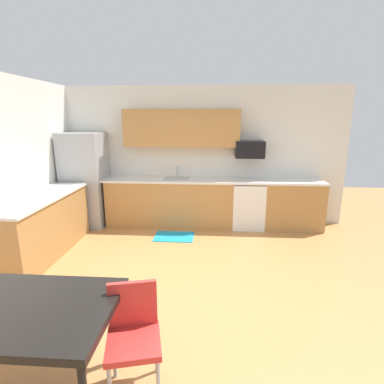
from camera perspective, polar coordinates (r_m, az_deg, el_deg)
ground_plane at (r=4.01m, az=-1.03°, el=-17.56°), size 12.00×12.00×0.00m
wall_back at (r=6.11m, az=1.07°, el=6.89°), size 5.80×0.10×2.70m
cabinet_run_back at (r=6.00m, az=-4.15°, el=-2.06°), size 2.45×0.60×0.90m
cabinet_run_back_right at (r=6.14m, az=18.40°, el=-2.38°), size 1.10×0.60×0.90m
cabinet_run_left at (r=5.21m, az=-26.44°, el=-5.99°), size 0.60×2.00×0.90m
countertop_back at (r=5.83m, az=0.88°, el=2.28°), size 4.80×0.64×0.04m
countertop_left at (r=5.09m, az=-27.00°, el=-0.99°), size 0.64×2.00×0.04m
upper_cabinets_back at (r=5.87m, az=-2.00°, el=11.98°), size 2.20×0.34×0.70m
refrigerator at (r=6.26m, az=-19.51°, el=2.18°), size 0.76×0.70×1.82m
oven_range at (r=5.98m, az=10.49°, el=-2.26°), size 0.60×0.60×0.91m
microwave at (r=5.88m, az=10.83°, el=7.94°), size 0.54×0.36×0.32m
sink_basin at (r=5.88m, az=-3.00°, el=1.95°), size 0.48×0.40×0.14m
sink_faucet at (r=6.02m, az=-2.81°, el=3.79°), size 0.02×0.02×0.24m
dining_table at (r=2.68m, az=-30.10°, el=-19.34°), size 1.40×0.90×0.76m
chair_near_table at (r=2.58m, az=-11.01°, el=-24.24°), size 0.48×0.48×0.85m
floor_mat at (r=5.51m, az=-3.40°, el=-8.39°), size 0.70×0.50×0.01m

